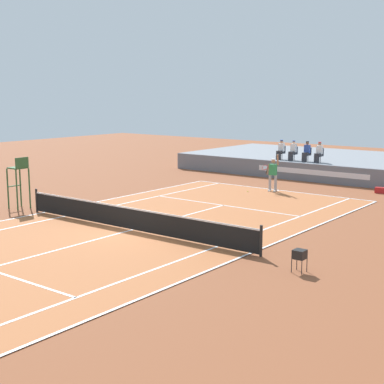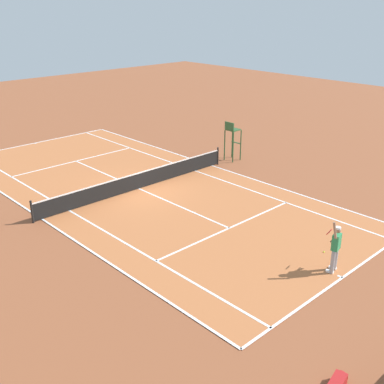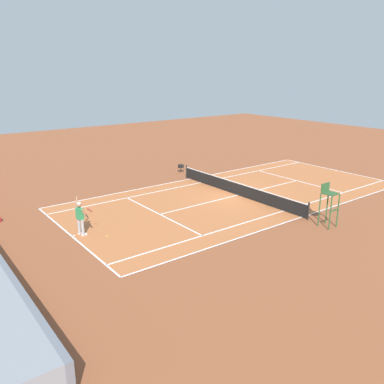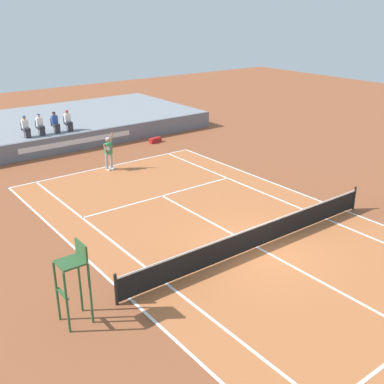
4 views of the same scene
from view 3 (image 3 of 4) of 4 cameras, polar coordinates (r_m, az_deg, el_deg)
name	(u,v)px [view 3 (image 3 of 4)]	position (r m, az deg, el deg)	size (l,w,h in m)	color
ground_plane	(237,196)	(28.05, 6.45, -0.50)	(80.00, 80.00, 0.00)	brown
court	(237,195)	(28.04, 6.45, -0.48)	(11.08, 23.88, 0.03)	#B76638
net	(237,188)	(27.90, 6.49, 0.52)	(11.98, 0.10, 1.07)	black
tennis_player	(80,217)	(21.71, -15.58, -3.51)	(0.74, 0.75, 2.08)	#9E9EA3
tennis_ball	(107,236)	(21.56, -11.99, -6.13)	(0.07, 0.07, 0.07)	#D1E533
umpire_chair	(329,200)	(23.19, 18.86, -1.04)	(0.77, 0.77, 2.44)	#2D562D
ball_hopper	(181,166)	(34.09, -1.59, 3.73)	(0.36, 0.36, 0.70)	black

